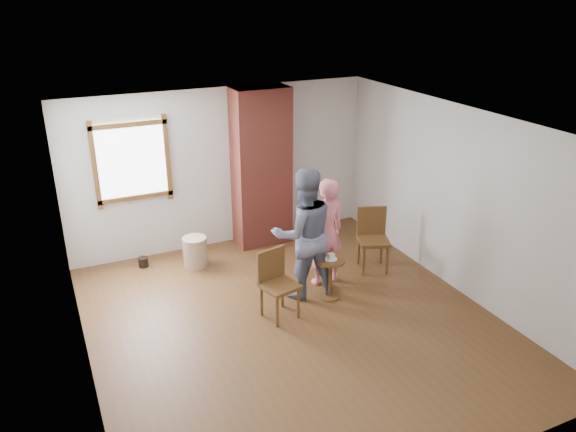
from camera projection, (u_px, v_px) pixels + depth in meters
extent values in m
plane|color=brown|center=(294.00, 323.00, 7.26)|extent=(5.50, 5.50, 0.00)
cube|color=silver|center=(221.00, 168.00, 9.07)|extent=(5.00, 0.04, 2.60)
cube|color=silver|center=(76.00, 273.00, 5.79)|extent=(0.04, 5.50, 2.60)
cube|color=silver|center=(458.00, 200.00, 7.73)|extent=(0.04, 5.50, 2.60)
cube|color=white|center=(295.00, 125.00, 6.26)|extent=(5.00, 5.50, 0.04)
cube|color=brown|center=(132.00, 162.00, 8.38)|extent=(1.14, 0.06, 1.34)
cube|color=white|center=(132.00, 162.00, 8.39)|extent=(1.00, 0.02, 1.20)
cube|color=#AC4A3D|center=(261.00, 168.00, 9.09)|extent=(0.90, 0.50, 2.60)
cylinder|color=tan|center=(195.00, 252.00, 8.64)|extent=(0.49, 0.49, 0.48)
cylinder|color=black|center=(143.00, 262.00, 8.69)|extent=(0.17, 0.17, 0.15)
cube|color=brown|center=(280.00, 286.00, 7.24)|extent=(0.51, 0.51, 0.05)
cylinder|color=brown|center=(277.00, 311.00, 7.10)|extent=(0.04, 0.04, 0.46)
cylinder|color=brown|center=(298.00, 303.00, 7.30)|extent=(0.04, 0.04, 0.46)
cylinder|color=brown|center=(261.00, 300.00, 7.35)|extent=(0.04, 0.04, 0.46)
cylinder|color=brown|center=(282.00, 292.00, 7.55)|extent=(0.04, 0.04, 0.46)
cube|color=brown|center=(271.00, 265.00, 7.29)|extent=(0.42, 0.14, 0.46)
cube|color=brown|center=(373.00, 241.00, 8.46)|extent=(0.57, 0.57, 0.05)
cylinder|color=brown|center=(363.00, 261.00, 8.37)|extent=(0.04, 0.04, 0.48)
cylinder|color=brown|center=(387.00, 260.00, 8.40)|extent=(0.04, 0.04, 0.48)
cylinder|color=brown|center=(359.00, 250.00, 8.70)|extent=(0.04, 0.04, 0.48)
cylinder|color=brown|center=(381.00, 249.00, 8.73)|extent=(0.04, 0.04, 0.48)
cube|color=brown|center=(371.00, 221.00, 8.55)|extent=(0.43, 0.19, 0.48)
cylinder|color=brown|center=(330.00, 260.00, 7.63)|extent=(0.40, 0.40, 0.04)
cylinder|color=brown|center=(330.00, 279.00, 7.75)|extent=(0.06, 0.06, 0.54)
cylinder|color=brown|center=(329.00, 296.00, 7.85)|extent=(0.28, 0.28, 0.03)
cylinder|color=white|center=(330.00, 259.00, 7.62)|extent=(0.18, 0.18, 0.01)
cube|color=white|center=(331.00, 256.00, 7.62)|extent=(0.08, 0.07, 0.06)
imported|color=#141B39|center=(304.00, 234.00, 7.60)|extent=(0.97, 0.80, 1.86)
imported|color=pink|center=(325.00, 232.00, 7.96)|extent=(0.60, 0.40, 1.61)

